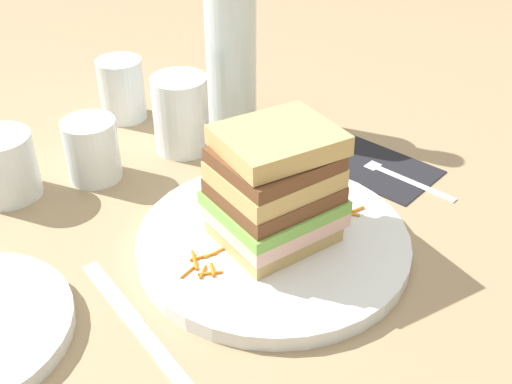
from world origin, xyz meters
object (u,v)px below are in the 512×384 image
object	(u,v)px
sandwich	(277,187)
empty_tumbler_2	(122,89)
fork	(393,172)
napkin_dark	(378,168)
water_bottle	(230,30)
knife	(136,324)
empty_tumbler_1	(4,166)
empty_tumbler_0	(92,150)
juice_glass	(181,119)
main_plate	(275,241)

from	to	relation	value
sandwich	empty_tumbler_2	world-z (taller)	sandwich
sandwich	fork	xyz separation A→B (m)	(0.21, -0.00, -0.07)
napkin_dark	water_bottle	xyz separation A→B (m)	(-0.04, 0.23, 0.13)
knife	empty_tumbler_1	bearing A→B (deg)	86.57
knife	empty_tumbler_0	bearing A→B (deg)	65.39
juice_glass	empty_tumbler_1	xyz separation A→B (m)	(-0.22, 0.06, -0.00)
water_bottle	empty_tumbler_2	world-z (taller)	water_bottle
main_plate	juice_glass	size ratio (longest dim) A/B	2.83
main_plate	water_bottle	bearing A→B (deg)	56.35
empty_tumbler_2	napkin_dark	bearing A→B (deg)	-66.65
empty_tumbler_0	empty_tumbler_2	bearing A→B (deg)	42.85
napkin_dark	knife	xyz separation A→B (m)	(-0.39, -0.01, 0.00)
sandwich	empty_tumbler_1	world-z (taller)	sandwich
juice_glass	empty_tumbler_0	bearing A→B (deg)	170.78
napkin_dark	empty_tumbler_1	bearing A→B (deg)	143.02
juice_glass	empty_tumbler_2	xyz separation A→B (m)	(-0.00, 0.13, -0.00)
sandwich	napkin_dark	distance (m)	0.22
empty_tumbler_2	empty_tumbler_1	bearing A→B (deg)	-161.37
sandwich	fork	bearing A→B (deg)	-0.99
empty_tumbler_0	sandwich	bearing A→B (deg)	-76.36
fork	empty_tumbler_0	distance (m)	0.38
empty_tumbler_2	fork	bearing A→B (deg)	-67.74
juice_glass	empty_tumbler_0	distance (m)	0.13
water_bottle	juice_glass	bearing A→B (deg)	-171.92
main_plate	empty_tumbler_2	bearing A→B (deg)	80.97
main_plate	napkin_dark	xyz separation A→B (m)	(0.21, 0.02, -0.01)
fork	empty_tumbler_2	xyz separation A→B (m)	(-0.15, 0.37, 0.04)
sandwich	empty_tumbler_0	size ratio (longest dim) A/B	1.73
knife	napkin_dark	bearing A→B (deg)	1.37
napkin_dark	juice_glass	world-z (taller)	juice_glass
napkin_dark	juice_glass	distance (m)	0.27
napkin_dark	fork	world-z (taller)	fork
main_plate	empty_tumbler_1	xyz separation A→B (m)	(-0.16, 0.30, 0.03)
juice_glass	empty_tumbler_0	xyz separation A→B (m)	(-0.13, 0.02, -0.01)
empty_tumbler_2	knife	bearing A→B (deg)	-123.06
fork	juice_glass	distance (m)	0.29
empty_tumbler_0	empty_tumbler_2	world-z (taller)	empty_tumbler_2
empty_tumbler_0	empty_tumbler_2	size ratio (longest dim) A/B	0.88
main_plate	empty_tumbler_0	size ratio (longest dim) A/B	3.71
water_bottle	empty_tumbler_2	xyz separation A→B (m)	(-0.11, 0.12, -0.09)
sandwich	empty_tumbler_2	size ratio (longest dim) A/B	1.52
fork	empty_tumbler_0	bearing A→B (deg)	136.33
knife	empty_tumbler_1	distance (m)	0.29
main_plate	empty_tumbler_1	distance (m)	0.34
sandwich	juice_glass	size ratio (longest dim) A/B	1.32
fork	water_bottle	distance (m)	0.29
main_plate	empty_tumbler_0	world-z (taller)	empty_tumbler_0
sandwich	empty_tumbler_0	xyz separation A→B (m)	(-0.06, 0.26, -0.04)
sandwich	empty_tumbler_1	size ratio (longest dim) A/B	1.70
main_plate	fork	xyz separation A→B (m)	(0.21, -0.00, -0.00)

